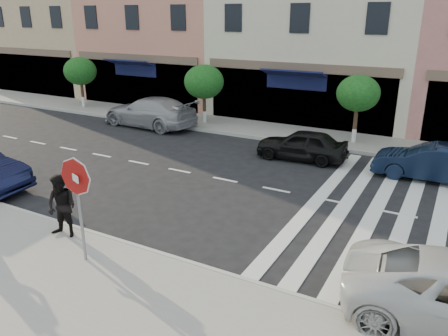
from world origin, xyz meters
TOP-DOWN VIEW (x-y plane):
  - ground at (0.00, 0.00)m, footprint 120.00×120.00m
  - sidewalk_near at (0.00, -3.75)m, footprint 60.00×4.50m
  - sidewalk_far at (0.00, 11.00)m, footprint 60.00×3.00m
  - building_west_far at (-22.00, 17.00)m, footprint 12.00×9.00m
  - building_centre at (-0.50, 17.00)m, footprint 11.00×9.00m
  - street_tree_wa at (-14.00, 10.80)m, footprint 2.00×2.00m
  - street_tree_wb at (-5.00, 10.80)m, footprint 2.10×2.10m
  - street_tree_c at (3.00, 10.80)m, footprint 1.90×1.90m
  - stop_sign at (-0.18, -2.62)m, footprint 0.85×0.37m
  - walker at (-1.52, -2.00)m, footprint 0.91×0.76m
  - car_far_left at (-7.37, 9.10)m, footprint 5.53×2.55m
  - car_far_mid at (1.62, 7.60)m, footprint 3.79×1.74m
  - car_far_right at (6.50, 7.60)m, footprint 4.03×1.47m

SIDE VIEW (x-z plane):
  - ground at x=0.00m, z-range 0.00..0.00m
  - sidewalk_near at x=0.00m, z-range 0.00..0.15m
  - sidewalk_far at x=0.00m, z-range 0.00..0.15m
  - car_far_mid at x=1.62m, z-range 0.00..1.26m
  - car_far_right at x=6.50m, z-range 0.00..1.32m
  - car_far_left at x=-7.37m, z-range 0.00..1.57m
  - walker at x=-1.52m, z-range 0.15..1.84m
  - stop_sign at x=-0.18m, z-range 0.73..3.29m
  - street_tree_wb at x=-5.00m, z-range 0.78..3.84m
  - street_tree_wa at x=-14.00m, z-range 0.81..3.86m
  - street_tree_c at x=3.00m, z-range 0.84..3.87m
  - building_centre at x=-0.50m, z-range 0.00..11.00m
  - building_west_far at x=-22.00m, z-range 0.00..12.00m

